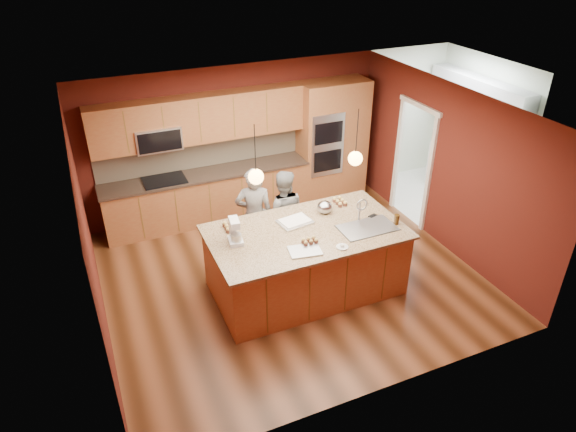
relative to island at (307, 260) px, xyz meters
name	(u,v)px	position (x,y,z in m)	size (l,w,h in m)	color
floor	(290,275)	(-0.10, 0.40, -0.52)	(5.50, 5.50, 0.00)	#452410
ceiling	(290,108)	(-0.10, 0.40, 2.18)	(5.50, 5.50, 0.00)	silver
wall_back	(235,140)	(-0.10, 2.90, 0.83)	(5.50, 5.50, 0.00)	#501911
wall_front	(385,302)	(-0.10, -2.10, 0.83)	(5.50, 5.50, 0.00)	#501911
wall_left	(88,240)	(-2.85, 0.40, 0.83)	(5.00, 5.00, 0.00)	#501911
wall_right	(445,167)	(2.65, 0.40, 0.83)	(5.00, 5.00, 0.00)	#501911
cabinet_run	(204,170)	(-0.78, 2.65, 0.46)	(3.74, 0.64, 2.30)	#9B4D29
oven_column	(332,141)	(1.75, 2.59, 0.63)	(1.30, 0.62, 2.30)	#9B4D29
doorway_trim	(413,165)	(2.63, 1.20, 0.53)	(0.08, 1.11, 2.20)	white
laundry_room	(478,98)	(4.25, 1.60, 1.43)	(2.60, 2.70, 2.70)	silver
pendant_left	(256,177)	(-0.74, 0.00, 1.48)	(0.20, 0.20, 0.80)	black
pendant_right	(355,158)	(0.71, 0.00, 1.48)	(0.20, 0.20, 0.80)	black
island	(307,260)	(0.00, 0.00, 0.00)	(2.77, 1.55, 1.40)	#9B4D29
person_left	(254,216)	(-0.42, 1.03, 0.29)	(0.59, 0.39, 1.62)	black
person_right	(283,214)	(0.06, 1.03, 0.22)	(0.72, 0.56, 1.49)	slate
stand_mixer	(235,233)	(-1.03, 0.12, 0.65)	(0.22, 0.28, 0.36)	white
sheet_cake	(295,222)	(-0.07, 0.27, 0.52)	(0.52, 0.42, 0.05)	silver
cooling_rack	(305,251)	(-0.25, -0.46, 0.51)	(0.42, 0.30, 0.02)	silver
mixing_bowl	(325,207)	(0.46, 0.36, 0.59)	(0.23, 0.23, 0.20)	#ABAEB2
plate	(342,247)	(0.25, -0.57, 0.51)	(0.17, 0.17, 0.01)	silver
tumbler	(397,219)	(1.26, -0.34, 0.57)	(0.08, 0.08, 0.15)	#36200A
phone	(373,216)	(1.07, -0.02, 0.50)	(0.14, 0.07, 0.01)	black
cupcakes_left	(229,227)	(-0.99, 0.48, 0.54)	(0.17, 0.26, 0.08)	tan
cupcakes_rack	(310,241)	(-0.11, -0.32, 0.55)	(0.22, 0.15, 0.07)	tan
cupcakes_right	(340,202)	(0.80, 0.52, 0.54)	(0.17, 0.26, 0.08)	tan
washer	(471,180)	(4.09, 1.23, -0.05)	(0.58, 0.60, 0.94)	white
dryer	(448,166)	(4.10, 1.93, -0.05)	(0.59, 0.60, 0.94)	white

